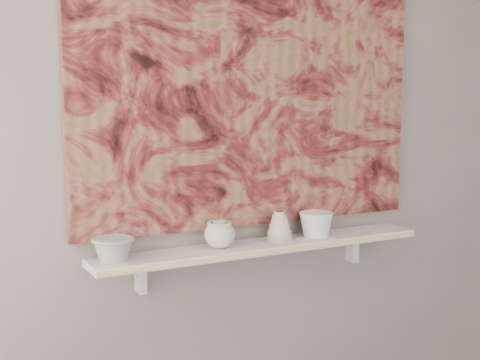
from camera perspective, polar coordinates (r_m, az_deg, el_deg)
wall_back at (r=2.68m, az=1.02°, el=3.83°), size 3.60×0.00×3.60m
shelf at (r=2.66m, az=1.99°, el=-5.69°), size 1.40×0.18×0.03m
shelf_stripe at (r=2.58m, az=3.03°, el=-6.10°), size 1.40×0.01×0.02m
bracket_left at (r=2.54m, az=-8.50°, el=-8.17°), size 0.03×0.06×0.12m
bracket_right at (r=3.00m, az=9.55°, el=-5.74°), size 0.03×0.06×0.12m
painting at (r=2.66m, az=1.18°, el=7.90°), size 1.50×0.02×1.10m
house_motif at (r=2.91m, az=9.04°, el=1.71°), size 0.09×0.00×0.08m
bowl_grey at (r=2.41m, az=-10.78°, el=-5.80°), size 0.18×0.18×0.09m
cup_cream at (r=2.56m, az=-1.76°, el=-4.67°), size 0.14×0.14×0.11m
bell_vessel at (r=2.68m, az=3.39°, el=-3.95°), size 0.13×0.13×0.12m
bowl_white at (r=2.78m, az=6.51°, el=-3.76°), size 0.17×0.17×0.10m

